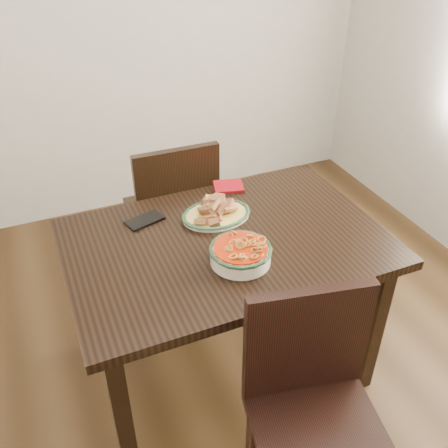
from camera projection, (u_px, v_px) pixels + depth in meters
name	position (u px, v px, depth m)	size (l,w,h in m)	color
floor	(216.00, 390.00, 2.26)	(3.50, 3.50, 0.00)	#332110
wall_back	(98.00, 10.00, 2.86)	(3.50, 0.10, 2.60)	beige
dining_table	(226.00, 258.00, 2.01)	(1.24, 0.83, 0.75)	black
chair_far	(174.00, 209.00, 2.60)	(0.43, 0.43, 0.89)	black
chair_near	(313.00, 401.00, 1.64)	(0.49, 0.49, 0.89)	black
fish_plate	(216.00, 208.00, 2.06)	(0.29, 0.22, 0.11)	white
noodle_bowl	(241.00, 252.00, 1.82)	(0.23, 0.23, 0.08)	white
smartphone	(145.00, 220.00, 2.05)	(0.15, 0.08, 0.01)	black
napkin	(229.00, 186.00, 2.28)	(0.13, 0.11, 0.01)	maroon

